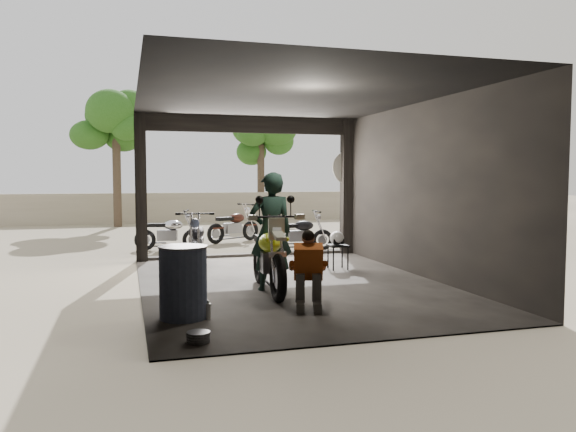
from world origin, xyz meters
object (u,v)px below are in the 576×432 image
main_bike (268,252)px  sign_post (348,184)px  helmet (337,238)px  outside_bike_c (300,231)px  mechanic (309,272)px  stool (338,248)px  left_bike (197,239)px  oil_drum (183,283)px  outside_bike_a (169,230)px  outside_bike_b (234,223)px  rider (271,232)px

main_bike → sign_post: (2.99, 3.98, 1.03)m
helmet → outside_bike_c: bearing=67.5°
helmet → sign_post: size_ratio=0.12×
mechanic → stool: size_ratio=2.09×
left_bike → mechanic: left_bike is taller
oil_drum → sign_post: (4.46, 5.32, 1.20)m
left_bike → helmet: size_ratio=5.69×
main_bike → left_bike: main_bike is taller
outside_bike_a → outside_bike_c: size_ratio=1.01×
left_bike → outside_bike_a: bearing=107.6°
outside_bike_b → sign_post: 3.91m
left_bike → outside_bike_b: (1.52, 4.04, -0.03)m
outside_bike_a → outside_bike_b: size_ratio=0.94×
left_bike → helmet: left_bike is taller
outside_bike_a → stool: size_ratio=2.97×
oil_drum → outside_bike_c: bearing=60.1°
rider → stool: rider is taller
oil_drum → stool: bearing=42.7°
left_bike → outside_bike_b: left_bike is taller
outside_bike_c → helmet: size_ratio=5.00×
rider → stool: size_ratio=3.79×
outside_bike_a → outside_bike_b: (1.88, 1.31, 0.03)m
outside_bike_a → outside_bike_c: 3.28m
stool → sign_post: bearing=63.2°
main_bike → outside_bike_a: bearing=104.3°
main_bike → sign_post: size_ratio=0.79×
mechanic → stool: mechanic is taller
stool → sign_post: (1.14, 2.25, 1.25)m
left_bike → outside_bike_a: size_ratio=1.13×
left_bike → mechanic: size_ratio=1.60×
mechanic → left_bike: bearing=120.4°
outside_bike_b → stool: (1.11, -5.25, -0.11)m
mechanic → oil_drum: size_ratio=1.11×
mechanic → sign_post: sign_post is taller
helmet → sign_post: sign_post is taller
main_bike → outside_bike_b: main_bike is taller
outside_bike_b → outside_bike_a: bearing=95.9°
main_bike → mechanic: (0.26, -1.26, -0.12)m
helmet → mechanic: bearing=-137.6°
outside_bike_a → outside_bike_c: (3.11, -1.03, -0.00)m
oil_drum → rider: bearing=43.6°
outside_bike_c → stool: 2.90m
outside_bike_c → mechanic: size_ratio=1.41×
left_bike → helmet: (2.61, -1.21, 0.07)m
helmet → outside_bike_b: bearing=81.9°
mechanic → sign_post: (2.73, 5.24, 1.15)m
stool → oil_drum: (-3.32, -3.07, 0.04)m
mechanic → sign_post: size_ratio=0.43×
outside_bike_a → sign_post: size_ratio=0.61×
rider → mechanic: bearing=96.8°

